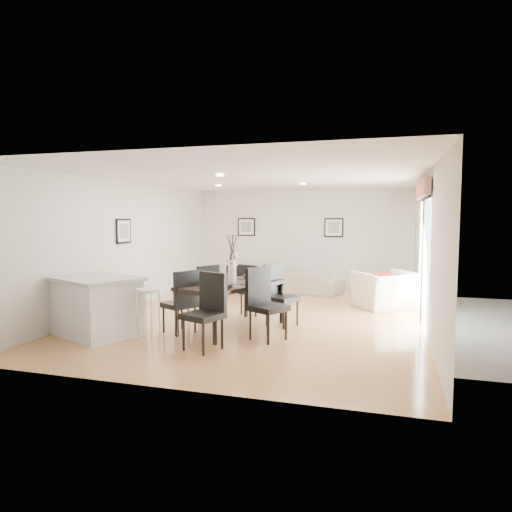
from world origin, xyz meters
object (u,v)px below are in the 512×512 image
(sofa, at_px, (305,282))
(dining_chair_head, at_px, (207,306))
(dining_chair_foot, at_px, (251,287))
(coffee_table, at_px, (283,281))
(dining_chair_wnear, at_px, (182,298))
(dining_chair_enear, at_px, (264,299))
(dining_chair_wfar, at_px, (205,290))
(dining_chair_efar, at_px, (278,291))
(armchair, at_px, (387,290))
(side_table, at_px, (237,275))
(bar_stool, at_px, (148,296))
(kitchen_island, at_px, (96,306))
(dining_table, at_px, (232,288))

(sofa, xyz_separation_m, dining_chair_head, (-0.47, -5.33, 0.35))
(dining_chair_foot, xyz_separation_m, coffee_table, (-0.14, 3.33, -0.34))
(dining_chair_wnear, xyz_separation_m, dining_chair_enear, (1.38, 0.09, 0.04))
(dining_chair_wfar, distance_m, dining_chair_efar, 1.39)
(armchair, bearing_deg, dining_chair_enear, 22.96)
(dining_chair_foot, bearing_deg, dining_chair_wnear, 87.56)
(side_table, bearing_deg, dining_chair_wnear, -80.60)
(sofa, height_order, bar_stool, bar_stool)
(dining_chair_enear, height_order, dining_chair_head, dining_chair_enear)
(dining_chair_wfar, distance_m, side_table, 4.51)
(coffee_table, bearing_deg, dining_chair_foot, -74.55)
(sofa, distance_m, armchair, 2.52)
(sofa, relative_size, dining_chair_head, 1.71)
(dining_chair_wfar, xyz_separation_m, kitchen_island, (-1.32, -1.45, -0.10))
(armchair, relative_size, dining_chair_head, 1.05)
(sofa, distance_m, dining_table, 4.18)
(dining_chair_efar, xyz_separation_m, kitchen_island, (-2.71, -1.54, -0.12))
(armchair, bearing_deg, bar_stool, 9.54)
(dining_chair_enear, xyz_separation_m, kitchen_island, (-2.70, -0.58, -0.15))
(sofa, bearing_deg, dining_chair_enear, 111.53)
(dining_table, distance_m, dining_chair_wnear, 0.88)
(kitchen_island, bearing_deg, coffee_table, 94.79)
(dining_chair_efar, bearing_deg, kitchen_island, 145.21)
(side_table, relative_size, bar_stool, 0.69)
(dining_chair_enear, bearing_deg, armchair, -1.86)
(dining_chair_wfar, xyz_separation_m, side_table, (-0.89, 4.41, -0.31))
(sofa, bearing_deg, dining_chair_head, 104.20)
(sofa, relative_size, dining_chair_foot, 1.91)
(dining_chair_efar, bearing_deg, sofa, 28.45)
(armchair, bearing_deg, dining_chair_efar, 12.88)
(sofa, distance_m, coffee_table, 0.79)
(dining_table, relative_size, coffee_table, 1.95)
(sofa, height_order, dining_chair_enear, dining_chair_enear)
(dining_chair_wnear, distance_m, dining_chair_enear, 1.39)
(coffee_table, bearing_deg, sofa, -18.26)
(dining_chair_wnear, xyz_separation_m, bar_stool, (-0.36, -0.49, 0.11))
(dining_table, height_order, dining_chair_foot, dining_chair_foot)
(dining_chair_wfar, bearing_deg, coffee_table, -155.48)
(dining_chair_wfar, bearing_deg, sofa, -166.17)
(dining_table, distance_m, coffee_table, 4.57)
(dining_chair_head, relative_size, bar_stool, 1.38)
(sofa, relative_size, dining_chair_enear, 1.68)
(armchair, relative_size, dining_chair_foot, 1.18)
(dining_chair_enear, bearing_deg, dining_chair_efar, 29.21)
(dining_chair_efar, bearing_deg, side_table, 53.32)
(dining_chair_enear, height_order, dining_chair_efar, dining_chair_enear)
(dining_chair_enear, bearing_deg, side_table, 52.51)
(dining_table, height_order, bar_stool, bar_stool)
(dining_chair_wfar, distance_m, dining_chair_foot, 1.02)
(dining_chair_enear, xyz_separation_m, dining_chair_efar, (0.00, 0.96, -0.02))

